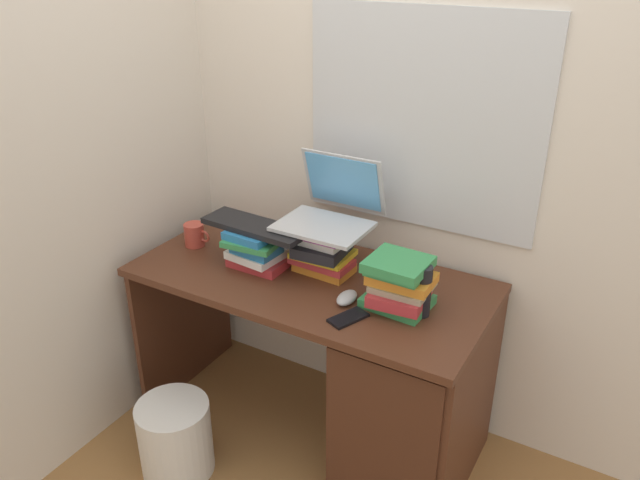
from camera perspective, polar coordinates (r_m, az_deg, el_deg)
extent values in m
plane|color=olive|center=(2.80, -0.80, -16.48)|extent=(6.00, 6.00, 0.00)
cube|color=silver|center=(2.46, 3.50, 12.04)|extent=(6.00, 0.05, 2.60)
cube|color=silver|center=(2.33, 9.14, 10.52)|extent=(0.90, 0.01, 0.80)
cube|color=beige|center=(2.62, -15.97, 11.98)|extent=(0.05, 6.00, 2.60)
cube|color=#4C2819|center=(2.38, -0.90, -3.62)|extent=(1.35, 0.65, 0.03)
cube|color=#4C2819|center=(2.91, -12.16, -6.59)|extent=(0.02, 0.59, 0.70)
cube|color=#4C2819|center=(2.38, 13.47, -15.19)|extent=(0.02, 0.59, 0.70)
cube|color=#442416|center=(2.40, 8.22, -14.19)|extent=(0.40, 0.55, 0.67)
cube|color=orange|center=(2.40, 0.38, -2.46)|extent=(0.22, 0.14, 0.04)
cube|color=#B22D33|center=(2.37, 0.16, -1.95)|extent=(0.24, 0.13, 0.03)
cube|color=yellow|center=(2.37, 0.27, -1.26)|extent=(0.22, 0.16, 0.02)
cube|color=black|center=(2.35, 0.21, -0.72)|extent=(0.19, 0.20, 0.04)
cube|color=white|center=(2.34, 0.52, 0.25)|extent=(0.17, 0.17, 0.03)
cube|color=#8C338C|center=(2.33, 0.13, 0.92)|extent=(0.22, 0.19, 0.02)
cube|color=#B22D33|center=(2.45, -5.49, -1.93)|extent=(0.22, 0.15, 0.04)
cube|color=white|center=(2.44, -5.65, -1.18)|extent=(0.21, 0.20, 0.03)
cube|color=#2672B2|center=(2.40, -5.78, -0.71)|extent=(0.18, 0.13, 0.04)
cube|color=#338C4C|center=(2.39, -5.91, 0.00)|extent=(0.22, 0.20, 0.02)
cube|color=#2672B2|center=(2.39, -6.07, 0.63)|extent=(0.18, 0.18, 0.03)
cube|color=#338C4C|center=(2.20, 7.02, -5.52)|extent=(0.23, 0.19, 0.03)
cube|color=#B22D33|center=(2.16, 7.20, -4.98)|extent=(0.20, 0.20, 0.04)
cube|color=gray|center=(2.15, 7.48, -4.14)|extent=(0.20, 0.17, 0.02)
cube|color=orange|center=(2.14, 7.42, -3.49)|extent=(0.22, 0.15, 0.03)
cube|color=#338C4C|center=(2.14, 7.13, -2.65)|extent=(0.19, 0.17, 0.02)
cube|color=#338C4C|center=(2.11, 7.12, -2.20)|extent=(0.20, 0.19, 0.03)
cube|color=#B7BABF|center=(2.31, 0.26, 1.25)|extent=(0.33, 0.25, 0.01)
cube|color=#B7BABF|center=(2.39, 2.17, 5.30)|extent=(0.33, 0.08, 0.23)
cube|color=#59A5E5|center=(2.39, 2.09, 5.29)|extent=(0.30, 0.07, 0.21)
cube|color=black|center=(2.38, -5.90, 1.22)|extent=(0.43, 0.16, 0.02)
ellipsoid|color=#A5A8AD|center=(2.20, 2.45, -5.25)|extent=(0.06, 0.10, 0.04)
cylinder|color=#B23F33|center=(2.64, -11.31, 0.47)|extent=(0.08, 0.08, 0.10)
torus|color=#B23F33|center=(2.60, -10.43, 0.32)|extent=(0.05, 0.01, 0.05)
cylinder|color=black|center=(2.12, 9.26, -4.59)|extent=(0.06, 0.06, 0.18)
cube|color=black|center=(2.12, 2.57, -7.06)|extent=(0.11, 0.15, 0.01)
cylinder|color=silver|center=(2.58, -12.96, -17.08)|extent=(0.28, 0.28, 0.31)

